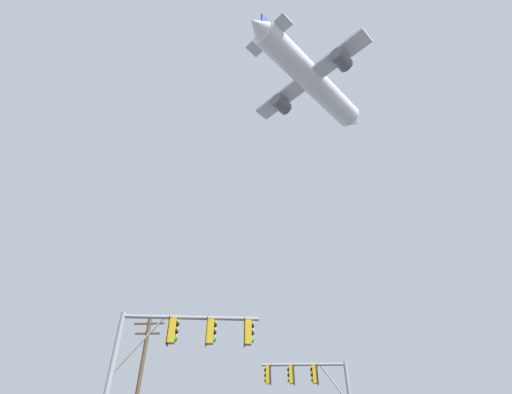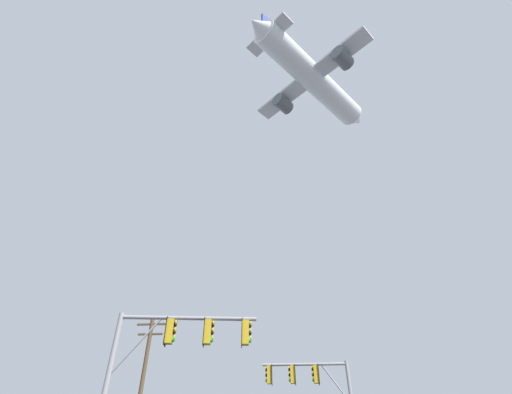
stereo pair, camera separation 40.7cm
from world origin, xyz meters
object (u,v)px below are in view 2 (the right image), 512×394
at_px(signal_pole_near, 170,353).
at_px(utility_pole, 141,390).
at_px(signal_pole_far, 316,390).
at_px(airplane, 312,78).

bearing_deg(signal_pole_near, utility_pole, 113.71).
bearing_deg(signal_pole_far, airplane, 58.57).
distance_m(signal_pole_near, signal_pole_far, 10.19).
height_order(utility_pole, airplane, airplane).
distance_m(signal_pole_near, airplane, 38.44).
height_order(signal_pole_near, airplane, airplane).
relative_size(utility_pole, airplane, 0.58).
bearing_deg(airplane, utility_pole, -173.58).
bearing_deg(airplane, signal_pole_far, -121.43).
xyz_separation_m(utility_pole, airplane, (14.45, 1.63, 34.23)).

